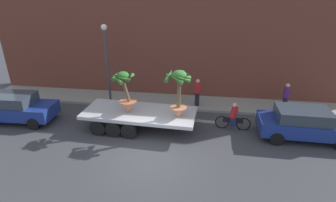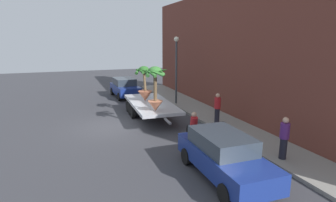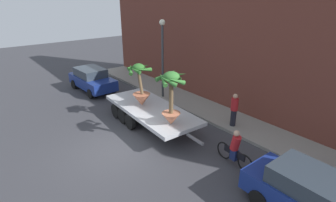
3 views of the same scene
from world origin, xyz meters
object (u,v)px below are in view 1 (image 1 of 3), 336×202
(cyclist, at_px, (233,118))
(street_lamp, at_px, (106,54))
(potted_palm_rear, at_px, (126,95))
(trailing_car, at_px, (16,107))
(flatbed_trailer, at_px, (135,115))
(pedestrian_far_left, at_px, (197,92))
(potted_palm_middle, at_px, (179,94))
(parked_car, at_px, (305,124))
(pedestrian_near_gate, at_px, (286,97))

(cyclist, bearing_deg, street_lamp, 163.95)
(potted_palm_rear, bearing_deg, trailing_car, 179.78)
(flatbed_trailer, bearing_deg, pedestrian_far_left, 43.80)
(flatbed_trailer, height_order, cyclist, cyclist)
(potted_palm_rear, bearing_deg, cyclist, 8.45)
(potted_palm_middle, height_order, cyclist, potted_palm_middle)
(flatbed_trailer, height_order, trailing_car, trailing_car)
(pedestrian_far_left, bearing_deg, potted_palm_rear, -137.05)
(potted_palm_rear, relative_size, trailing_car, 0.53)
(parked_car, distance_m, pedestrian_near_gate, 2.87)
(flatbed_trailer, height_order, pedestrian_far_left, pedestrian_far_left)
(flatbed_trailer, xyz_separation_m, trailing_car, (-6.65, -0.20, 0.06))
(potted_palm_middle, distance_m, pedestrian_near_gate, 6.92)
(cyclist, distance_m, pedestrian_near_gate, 3.97)
(cyclist, height_order, pedestrian_far_left, pedestrian_far_left)
(potted_palm_middle, height_order, pedestrian_near_gate, potted_palm_middle)
(parked_car, distance_m, pedestrian_far_left, 6.06)
(flatbed_trailer, xyz_separation_m, potted_palm_middle, (2.34, -0.39, 1.48))
(parked_car, bearing_deg, potted_palm_rear, -177.71)
(parked_car, bearing_deg, pedestrian_near_gate, 94.08)
(potted_palm_middle, bearing_deg, trailing_car, 178.79)
(potted_palm_rear, xyz_separation_m, parked_car, (8.79, 0.35, -1.11))
(parked_car, distance_m, street_lamp, 11.36)
(potted_palm_rear, distance_m, trailing_car, 6.42)
(potted_palm_middle, height_order, street_lamp, street_lamp)
(cyclist, distance_m, trailing_car, 11.79)
(trailing_car, height_order, pedestrian_near_gate, pedestrian_near_gate)
(cyclist, height_order, trailing_car, trailing_car)
(cyclist, relative_size, pedestrian_far_left, 1.08)
(pedestrian_far_left, height_order, street_lamp, street_lamp)
(trailing_car, relative_size, pedestrian_near_gate, 2.40)
(cyclist, distance_m, pedestrian_far_left, 3.15)
(street_lamp, bearing_deg, parked_car, -13.55)
(trailing_car, bearing_deg, street_lamp, 34.11)
(flatbed_trailer, height_order, street_lamp, street_lamp)
(pedestrian_far_left, bearing_deg, cyclist, -50.57)
(parked_car, bearing_deg, potted_palm_middle, -175.17)
(potted_palm_middle, distance_m, trailing_car, 9.10)
(potted_palm_rear, distance_m, potted_palm_middle, 2.69)
(potted_palm_middle, bearing_deg, potted_palm_rear, 176.43)
(potted_palm_middle, height_order, trailing_car, potted_palm_middle)
(pedestrian_far_left, bearing_deg, street_lamp, -177.16)
(potted_palm_middle, bearing_deg, parked_car, 4.83)
(potted_palm_rear, height_order, pedestrian_far_left, potted_palm_rear)
(flatbed_trailer, bearing_deg, pedestrian_near_gate, 19.89)
(cyclist, relative_size, street_lamp, 0.38)
(flatbed_trailer, relative_size, parked_car, 1.55)
(flatbed_trailer, xyz_separation_m, cyclist, (5.12, 0.59, -0.10))
(parked_car, distance_m, trailing_car, 15.11)
(potted_palm_middle, distance_m, cyclist, 3.34)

